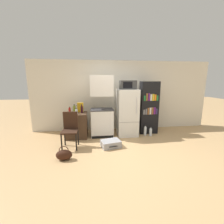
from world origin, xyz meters
The scene contains 19 objects.
ground_plane centered at (0.00, 0.00, 0.00)m, with size 24.00×24.00×0.00m, color tan.
wall_back centered at (0.20, 2.00, 1.22)m, with size 6.40×0.10×2.44m.
side_table centered at (-1.39, 1.29, 0.39)m, with size 0.64×0.61×0.77m.
kitchen_hutch centered at (-0.60, 1.33, 0.88)m, with size 0.71×0.55×1.92m.
refrigerator centered at (0.22, 1.30, 0.75)m, with size 0.64×0.63×1.49m.
microwave centered at (0.22, 1.29, 1.63)m, with size 0.49×0.35×0.27m.
bookshelf centered at (0.98, 1.43, 0.87)m, with size 0.59×0.36×1.74m.
bottle_clear_short centered at (-1.37, 1.18, 0.85)m, with size 0.07×0.07×0.18m.
bottle_milk_white centered at (-1.42, 1.56, 0.85)m, with size 0.06×0.06×0.20m.
bottle_wine_dark centered at (-1.22, 1.32, 0.88)m, with size 0.07×0.07×0.27m.
bottle_olive_oil centered at (-1.46, 1.40, 0.88)m, with size 0.08×0.08×0.26m.
bottle_ketchup_red centered at (-1.62, 1.49, 0.84)m, with size 0.07×0.07×0.17m.
bowl centered at (-1.50, 1.23, 0.79)m, with size 0.16×0.16×0.04m.
cereal_box centered at (-1.28, 1.47, 0.92)m, with size 0.19×0.07×0.30m.
chair centered at (-1.49, 0.57, 0.56)m, with size 0.42×0.42×0.95m.
suitcase_large_flat centered at (-0.42, 0.42, 0.09)m, with size 0.56×0.47×0.18m.
handbag centered at (-1.54, -0.14, 0.12)m, with size 0.36×0.20×0.33m.
water_bottle_front centered at (0.80, 1.16, 0.15)m, with size 0.09×0.09×0.35m.
water_bottle_middle centered at (0.96, 1.08, 0.13)m, with size 0.09×0.09×0.31m.
Camera 1 is at (-0.85, -3.34, 1.75)m, focal length 24.00 mm.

